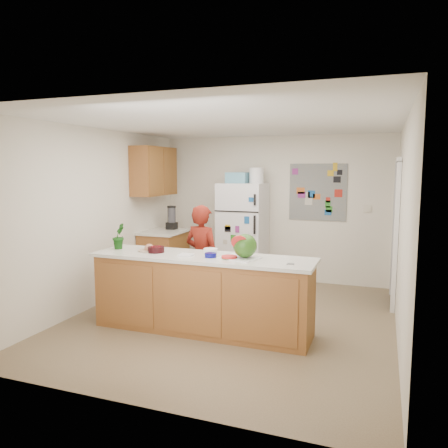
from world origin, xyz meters
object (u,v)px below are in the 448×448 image
(refrigerator, at_px, (243,233))
(watermelon, at_px, (245,246))
(person, at_px, (202,258))
(cherry_bowl, at_px, (156,249))

(refrigerator, relative_size, watermelon, 6.22)
(person, height_order, cherry_bowl, person)
(refrigerator, relative_size, cherry_bowl, 8.42)
(watermelon, bearing_deg, refrigerator, 108.21)
(watermelon, bearing_deg, cherry_bowl, -179.46)
(cherry_bowl, bearing_deg, person, 66.57)
(cherry_bowl, bearing_deg, refrigerator, 81.53)
(person, relative_size, watermelon, 5.34)
(watermelon, xyz_separation_m, cherry_bowl, (-1.14, -0.01, -0.11))
(watermelon, relative_size, cherry_bowl, 1.35)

